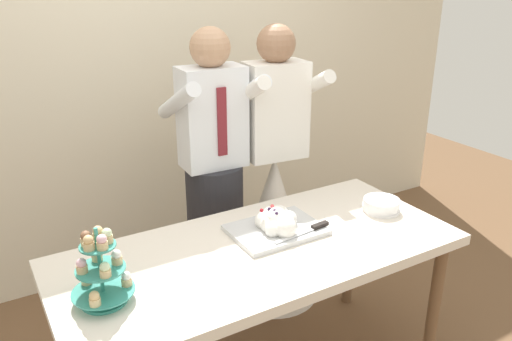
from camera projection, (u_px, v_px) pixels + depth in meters
name	position (u px, v px, depth m)	size (l,w,h in m)	color
rear_wall	(142.00, 51.00, 3.18)	(5.20, 0.10, 2.90)	beige
dessert_table	(260.00, 262.00, 2.30)	(1.80, 0.80, 0.78)	silver
cupcake_stand	(101.00, 271.00, 1.85)	(0.23, 0.23, 0.31)	teal
main_cake_tray	(277.00, 224.00, 2.39)	(0.44, 0.31, 0.13)	silver
plate_stack	(381.00, 205.00, 2.61)	(0.19, 0.19, 0.07)	white
person_groom	(215.00, 194.00, 2.88)	(0.47, 0.50, 1.66)	#232328
person_bride	(274.00, 209.00, 3.08)	(0.56, 0.56, 1.66)	white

